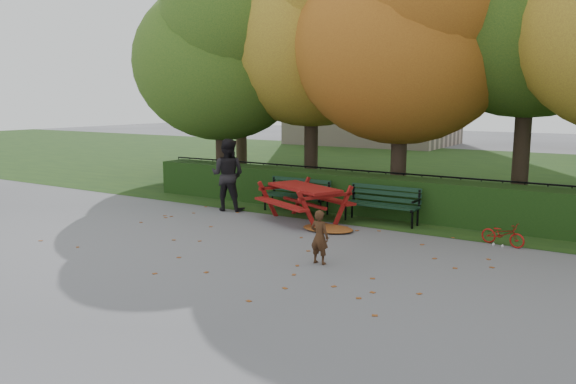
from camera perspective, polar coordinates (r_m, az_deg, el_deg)
The scene contains 17 objects.
ground at distance 11.13m, azimuth -3.25°, elevation -5.93°, with size 90.00×90.00×0.00m, color slate.
grass_strip at distance 23.75m, azimuth 16.78°, elevation 1.91°, with size 90.00×90.00×0.00m, color #183312.
building_left at distance 38.20m, azimuth 8.87°, elevation 16.16°, with size 10.00×7.00×15.00m, color #BEAA95.
hedge at distance 14.83m, azimuth 6.88°, elevation -0.14°, with size 13.00×0.90×1.00m, color black.
iron_fence at distance 15.54m, azimuth 8.15°, elevation 0.41°, with size 14.00×0.04×1.02m.
tree_a at distance 18.38m, azimuth -6.55°, elevation 14.28°, with size 5.88×5.60×7.48m.
tree_b at distance 17.92m, azimuth 3.05°, elevation 17.29°, with size 6.72×6.40×8.79m.
tree_c at distance 15.77m, azimuth 12.44°, elevation 16.05°, with size 6.30×6.00×8.00m.
tree_f at distance 22.57m, azimuth -4.56°, elevation 16.38°, with size 6.93×6.60×9.19m.
bench_left at distance 14.74m, azimuth 0.98°, elevation -0.05°, with size 1.80×0.57×0.88m.
bench_right at distance 13.67m, azimuth 9.60°, elevation -0.93°, with size 1.80×0.57×0.88m.
picnic_table at distance 13.61m, azimuth 1.65°, elevation -0.20°, with size 2.51×2.32×0.98m.
leaf_pile at distance 12.80m, azimuth 4.08°, elevation -3.71°, with size 1.21×0.84×0.08m, color brown.
leaf_scatter at distance 11.37m, azimuth -2.37°, elevation -5.57°, with size 9.00×5.70×0.01m, color brown, non-canonical shape.
child at distance 10.13m, azimuth 3.22°, elevation -4.59°, with size 0.36×0.24×0.99m, color #3C2313.
adult at distance 14.98m, azimuth -6.14°, elevation 1.75°, with size 0.93×0.73×1.92m, color black.
bicycle at distance 12.22m, azimuth 20.99°, elevation -4.01°, with size 0.32×0.91×0.48m, color maroon.
Camera 1 is at (6.26, -8.72, 2.94)m, focal length 35.00 mm.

